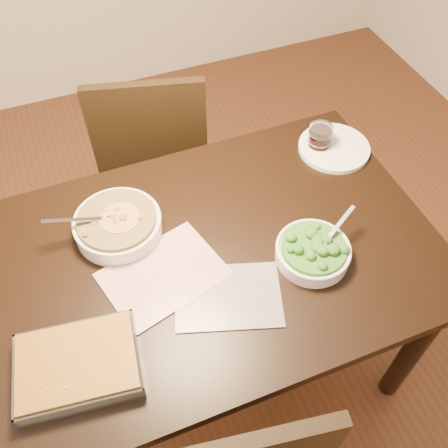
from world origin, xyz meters
name	(u,v)px	position (x,y,z in m)	size (l,w,h in m)	color
ground	(210,359)	(0.00, 0.00, 0.00)	(4.00, 4.00, 0.00)	#482C14
table	(205,272)	(0.00, 0.00, 0.65)	(1.40, 0.90, 0.75)	black
magazine_a	(163,275)	(-0.14, -0.03, 0.75)	(0.33, 0.24, 0.01)	#A52F49
magazine_b	(228,296)	(0.01, -0.16, 0.75)	(0.29, 0.21, 0.01)	#23242A
coaster	(318,148)	(0.53, 0.29, 0.75)	(0.10, 0.10, 0.00)	white
stew_bowl	(118,224)	(-0.21, 0.18, 0.79)	(0.30, 0.27, 0.10)	white
broccoli_bowl	(313,251)	(0.29, -0.13, 0.78)	(0.24, 0.22, 0.09)	white
baking_dish	(78,365)	(-0.41, -0.22, 0.78)	(0.33, 0.26, 0.05)	silver
wine_tumbler	(320,137)	(0.53, 0.29, 0.80)	(0.08, 0.08, 0.09)	black
dinner_plate	(334,148)	(0.58, 0.26, 0.76)	(0.25, 0.25, 0.02)	white
chair_far	(154,149)	(0.04, 0.74, 0.52)	(0.53, 0.53, 0.93)	black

